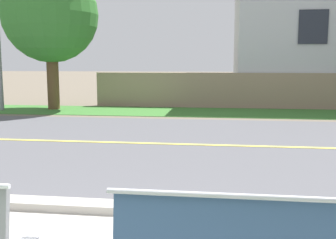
{
  "coord_description": "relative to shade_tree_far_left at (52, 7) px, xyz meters",
  "views": [
    {
      "loc": [
        1.05,
        -2.2,
        1.81
      ],
      "look_at": [
        0.31,
        3.42,
        1.0
      ],
      "focal_mm": 42.85,
      "sensor_mm": 36.0,
      "label": 1
    }
  ],
  "objects": [
    {
      "name": "ground_plane",
      "position": [
        5.29,
        -4.55,
        -3.85
      ],
      "size": [
        140.0,
        140.0,
        0.0
      ],
      "primitive_type": "plane",
      "color": "#665B4C"
    },
    {
      "name": "curb_edge",
      "position": [
        5.29,
        -10.2,
        -3.8
      ],
      "size": [
        44.0,
        0.3,
        0.11
      ],
      "primitive_type": "cube",
      "color": "#ADA89E",
      "rests_on": "ground_plane"
    },
    {
      "name": "street_asphalt",
      "position": [
        5.29,
        -6.05,
        -3.85
      ],
      "size": [
        52.0,
        8.0,
        0.01
      ],
      "primitive_type": "cube",
      "color": "#515156",
      "rests_on": "ground_plane"
    },
    {
      "name": "road_centre_line",
      "position": [
        5.29,
        -6.05,
        -3.84
      ],
      "size": [
        48.0,
        0.14,
        0.01
      ],
      "primitive_type": "cube",
      "color": "#E0CC4C",
      "rests_on": "ground_plane"
    },
    {
      "name": "far_verge_grass",
      "position": [
        5.29,
        -0.18,
        -3.85
      ],
      "size": [
        48.0,
        2.8,
        0.02
      ],
      "primitive_type": "cube",
      "color": "#38702D",
      "rests_on": "ground_plane"
    },
    {
      "name": "shade_tree_far_left",
      "position": [
        0.0,
        0.0,
        0.0
      ],
      "size": [
        3.6,
        3.6,
        5.94
      ],
      "color": "brown",
      "rests_on": "ground_plane"
    },
    {
      "name": "garden_wall",
      "position": [
        7.7,
        1.61,
        -3.15
      ],
      "size": [
        13.0,
        0.36,
        1.4
      ],
      "primitive_type": "cube",
      "color": "gray",
      "rests_on": "ground_plane"
    }
  ]
}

